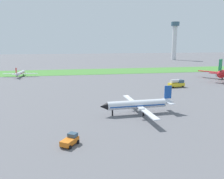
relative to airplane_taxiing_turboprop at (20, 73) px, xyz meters
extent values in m
plane|color=slate|center=(42.62, -62.52, -1.95)|extent=(600.00, 600.00, 0.00)
cube|color=#478438|center=(42.62, 14.33, -1.91)|extent=(360.00, 28.00, 0.08)
cone|color=red|center=(89.21, -37.31, 2.38)|extent=(5.34, 5.00, 3.08)
cube|color=red|center=(95.29, -24.11, 1.35)|extent=(10.23, 13.58, 0.34)
cylinder|color=#B7BABF|center=(96.80, -26.33, 0.12)|extent=(4.15, 3.66, 1.88)
cube|color=#198C4C|center=(89.73, -36.95, 6.15)|extent=(2.55, 1.92, 4.98)
cube|color=red|center=(88.50, -35.15, 2.29)|extent=(4.00, 4.65, 0.27)
cylinder|color=black|center=(97.21, -28.59, -0.85)|extent=(0.62, 0.62, 2.18)
cylinder|color=silver|center=(0.03, 0.31, -0.01)|extent=(2.84, 11.70, 1.61)
cone|color=black|center=(0.72, 6.72, -0.01)|extent=(1.74, 1.77, 1.58)
cone|color=silver|center=(-0.69, -6.42, 0.19)|extent=(1.68, 2.40, 1.45)
cube|color=red|center=(0.03, 0.31, -0.13)|extent=(2.80, 11.07, 0.23)
cube|color=silver|center=(-4.41, 0.46, -0.29)|extent=(8.93, 2.07, 0.16)
cube|color=silver|center=(4.40, -0.48, -0.29)|extent=(8.93, 2.07, 0.16)
cylinder|color=#B7BABF|center=(-2.77, 0.74, -0.29)|extent=(0.65, 1.34, 0.52)
cylinder|color=#B7BABF|center=(2.87, 0.14, -0.29)|extent=(0.65, 1.34, 0.52)
cube|color=red|center=(-0.65, -6.10, 2.08)|extent=(0.35, 1.46, 2.58)
cube|color=silver|center=(-1.77, -5.98, 0.15)|extent=(2.35, 1.20, 0.13)
cube|color=silver|center=(0.47, -6.22, 0.15)|extent=(2.35, 1.20, 0.13)
cylinder|color=black|center=(0.55, 5.12, -1.38)|extent=(0.29, 0.29, 1.13)
cylinder|color=black|center=(-1.64, -0.32, -1.38)|extent=(0.29, 0.29, 1.13)
cylinder|color=black|center=(1.53, -0.66, -1.38)|extent=(0.29, 0.29, 1.13)
cylinder|color=silver|center=(41.24, -73.86, 0.58)|extent=(15.21, 2.85, 2.10)
cone|color=black|center=(32.85, -74.27, 0.58)|extent=(2.20, 2.16, 2.06)
cone|color=silver|center=(50.06, -73.42, 0.84)|extent=(3.03, 2.03, 1.89)
cube|color=#19479E|center=(41.24, -73.86, 0.42)|extent=(14.38, 2.85, 0.29)
cube|color=silver|center=(41.95, -79.61, 0.21)|extent=(2.04, 11.62, 0.21)
cube|color=silver|center=(41.38, -68.06, 0.21)|extent=(2.04, 11.62, 0.21)
cylinder|color=#B7BABF|center=(41.26, -77.56, 0.21)|extent=(1.71, 0.75, 0.67)
cylinder|color=#B7BABF|center=(40.89, -70.17, 0.21)|extent=(1.71, 0.75, 0.67)
cube|color=#19479E|center=(49.64, -73.44, 3.31)|extent=(1.90, 0.35, 3.36)
cube|color=silver|center=(49.71, -74.91, 0.79)|extent=(1.41, 3.00, 0.17)
cube|color=silver|center=(49.57, -71.97, 0.79)|extent=(1.41, 3.00, 0.17)
cylinder|color=black|center=(34.95, -74.17, -1.21)|extent=(0.38, 0.38, 1.47)
cylinder|color=black|center=(42.40, -75.88, -1.21)|extent=(0.38, 0.38, 1.47)
cylinder|color=black|center=(42.19, -71.73, -1.21)|extent=(0.38, 0.38, 1.47)
cube|color=orange|center=(24.35, -89.61, -1.15)|extent=(3.52, 3.99, 0.90)
cube|color=#334C60|center=(24.92, -88.78, -0.35)|extent=(1.98, 1.92, 0.70)
cylinder|color=black|center=(24.32, -88.07, -1.60)|extent=(0.60, 0.72, 0.70)
cylinder|color=black|center=(25.81, -89.09, -1.60)|extent=(0.60, 0.72, 0.70)
cylinder|color=black|center=(22.89, -90.14, -1.60)|extent=(0.60, 0.72, 0.70)
cylinder|color=black|center=(24.38, -91.16, -1.60)|extent=(0.60, 0.72, 0.70)
cube|color=yellow|center=(67.08, -42.19, -0.90)|extent=(6.79, 3.38, 1.40)
cylinder|color=silver|center=(66.31, -42.31, 0.57)|extent=(3.77, 2.07, 1.54)
cube|color=#334C60|center=(68.88, -41.91, 0.40)|extent=(2.62, 2.36, 1.20)
cylinder|color=black|center=(69.14, -40.65, -1.60)|extent=(0.73, 0.36, 0.70)
cylinder|color=black|center=(69.52, -43.02, -1.60)|extent=(0.73, 0.36, 0.70)
cylinder|color=black|center=(64.65, -41.36, -1.60)|extent=(0.73, 0.36, 0.70)
cylinder|color=black|center=(65.02, -43.73, -1.60)|extent=(0.73, 0.36, 0.70)
cylinder|color=silver|center=(129.45, 94.77, 14.57)|extent=(4.40, 4.40, 33.02)
cylinder|color=#38566B|center=(129.45, 94.77, 33.08)|extent=(8.00, 8.00, 4.00)
camera|label=1|loc=(24.51, -129.37, 16.04)|focal=38.01mm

